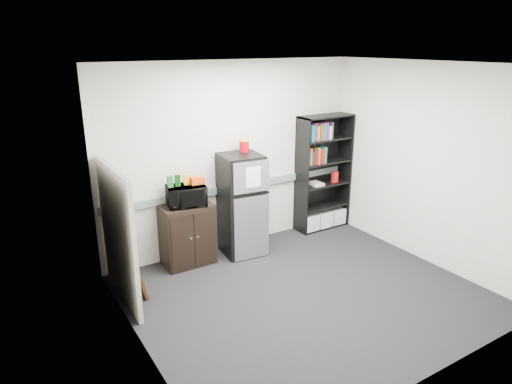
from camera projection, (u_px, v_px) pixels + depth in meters
floor at (305, 294)px, 5.56m from camera, size 4.00×4.00×0.00m
wall_back at (234, 157)px, 6.55m from camera, size 4.00×0.02×2.70m
wall_right at (427, 165)px, 6.13m from camera, size 0.02×3.50×2.70m
wall_left at (135, 224)px, 4.13m from camera, size 0.02×3.50×2.70m
ceiling at (314, 64)px, 4.71m from camera, size 4.00×3.50×0.02m
electrical_raceway at (235, 187)px, 6.66m from camera, size 3.92×0.05×0.10m
wall_note at (212, 146)px, 6.30m from camera, size 0.14×0.00×0.10m
bookshelf at (323, 174)px, 7.30m from camera, size 0.90×0.34×1.85m
cubicle_partition at (118, 235)px, 5.22m from camera, size 0.06×1.30×1.62m
cabinet at (188, 235)px, 6.20m from camera, size 0.68×0.46×0.86m
microwave at (186, 196)px, 6.01m from camera, size 0.56×0.43×0.28m
snack_box_a at (170, 182)px, 5.87m from camera, size 0.07×0.05×0.15m
snack_box_b at (178, 181)px, 5.92m from camera, size 0.08×0.06×0.15m
snack_box_c at (186, 180)px, 5.99m from camera, size 0.08×0.06×0.14m
snack_bag at (197, 180)px, 6.02m from camera, size 0.19×0.11×0.10m
refrigerator at (242, 205)px, 6.44m from camera, size 0.60×0.63×1.46m
coffee_can at (244, 145)px, 6.35m from camera, size 0.14×0.14×0.19m
framed_poster at (130, 261)px, 5.50m from camera, size 0.21×0.64×0.81m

